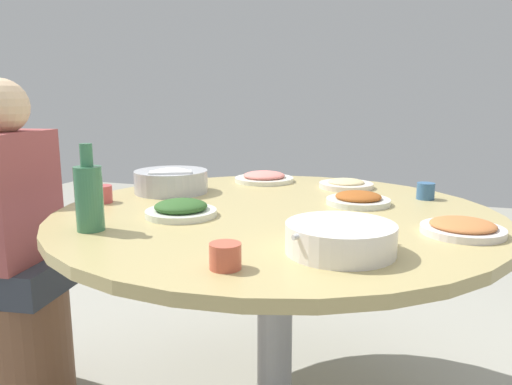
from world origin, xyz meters
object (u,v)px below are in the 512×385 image
at_px(rice_bowl, 171,181).
at_px(green_bottle, 89,196).
at_px(dish_shrimp, 264,177).
at_px(dish_stirfry, 358,199).
at_px(dish_tofu_braise, 463,228).
at_px(tea_cup_near, 426,191).
at_px(dish_noodles, 346,184).
at_px(tea_cup_side, 101,194).
at_px(stool_for_diner_left, 24,345).
at_px(round_dining_table, 275,239).
at_px(tea_cup_far, 225,256).
at_px(diner_left, 10,206).
at_px(soup_bowl, 340,239).
at_px(dish_greens, 181,209).

xyz_separation_m(rice_bowl, green_bottle, (-0.55, -0.05, 0.05)).
bearing_deg(dish_shrimp, dish_stirfry, -126.87).
xyz_separation_m(dish_stirfry, dish_shrimp, (0.32, 0.43, 0.00)).
xyz_separation_m(dish_tofu_braise, tea_cup_near, (0.43, 0.09, 0.01)).
bearing_deg(rice_bowl, dish_noodles, -63.81).
bearing_deg(dish_noodles, tea_cup_side, 125.73).
xyz_separation_m(dish_noodles, stool_for_diner_left, (-0.60, 1.09, -0.57)).
relative_size(round_dining_table, rice_bowl, 5.09).
height_order(rice_bowl, dish_shrimp, rice_bowl).
distance_m(dish_tofu_braise, tea_cup_side, 1.13).
height_order(dish_tofu_braise, stool_for_diner_left, dish_tofu_braise).
distance_m(dish_shrimp, stool_for_diner_left, 1.13).
bearing_deg(dish_noodles, dish_tofu_braise, -145.82).
distance_m(green_bottle, tea_cup_near, 1.11).
bearing_deg(stool_for_diner_left, tea_cup_far, -112.67).
height_order(dish_tofu_braise, green_bottle, green_bottle).
relative_size(tea_cup_near, diner_left, 0.08).
bearing_deg(rice_bowl, dish_shrimp, -37.70).
bearing_deg(tea_cup_side, tea_cup_far, -126.11).
xyz_separation_m(rice_bowl, dish_stirfry, (0.01, -0.69, -0.03)).
relative_size(dish_shrimp, tea_cup_far, 3.69).
xyz_separation_m(soup_bowl, dish_greens, (0.20, 0.51, -0.01)).
height_order(tea_cup_far, diner_left, diner_left).
distance_m(dish_greens, tea_cup_side, 0.36).
bearing_deg(green_bottle, soup_bowl, -88.17).
xyz_separation_m(rice_bowl, tea_cup_near, (0.17, -0.90, -0.01)).
relative_size(dish_shrimp, dish_tofu_braise, 1.17).
height_order(dish_stirfry, dish_greens, dish_greens).
height_order(dish_tofu_braise, tea_cup_side, tea_cup_side).
xyz_separation_m(tea_cup_far, tea_cup_side, (0.47, 0.64, 0.00)).
relative_size(dish_noodles, tea_cup_near, 3.47).
bearing_deg(stool_for_diner_left, diner_left, -82.87).
xyz_separation_m(dish_stirfry, tea_cup_side, (-0.25, 0.83, 0.01)).
xyz_separation_m(soup_bowl, tea_cup_side, (0.29, 0.85, -0.00)).
bearing_deg(dish_shrimp, dish_greens, 175.51).
bearing_deg(rice_bowl, tea_cup_far, -144.46).
xyz_separation_m(dish_shrimp, tea_cup_far, (-1.04, -0.25, 0.01)).
bearing_deg(dish_shrimp, tea_cup_far, -166.71).
height_order(round_dining_table, dish_noodles, dish_noodles).
xyz_separation_m(rice_bowl, tea_cup_far, (-0.71, -0.51, -0.02)).
relative_size(stool_for_diner_left, diner_left, 0.56).
bearing_deg(dish_tofu_braise, stool_for_diner_left, 91.19).
bearing_deg(stool_for_diner_left, round_dining_table, -81.68).
height_order(round_dining_table, tea_cup_side, tea_cup_side).
height_order(dish_greens, green_bottle, green_bottle).
bearing_deg(diner_left, tea_cup_near, -71.40).
height_order(dish_stirfry, stool_for_diner_left, dish_stirfry).
bearing_deg(dish_greens, dish_shrimp, -4.49).
bearing_deg(tea_cup_near, stool_for_diner_left, 108.60).
xyz_separation_m(dish_shrimp, tea_cup_near, (-0.17, -0.65, 0.01)).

